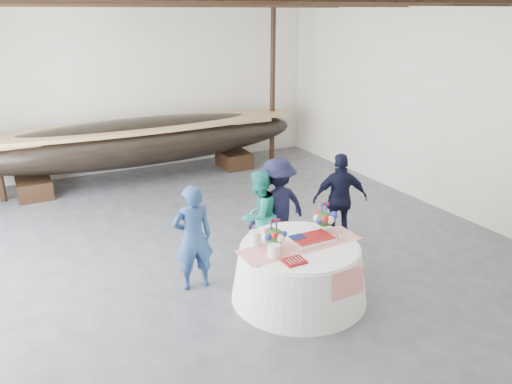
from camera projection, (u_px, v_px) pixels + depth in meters
floor at (234, 256)px, 8.83m from camera, size 10.00×12.00×0.01m
wall_back at (135, 85)px, 13.06m from camera, size 10.00×0.02×4.50m
wall_right at (453, 106)px, 10.23m from camera, size 0.02×12.00×4.50m
pavilion_structure at (209, 16)px, 8.15m from camera, size 9.80×11.76×4.50m
longboat_display at (140, 141)px, 12.44m from camera, size 8.57×1.71×1.61m
banquet_table at (299, 271)px, 7.44m from camera, size 2.04×2.04×0.87m
tabletop_items at (298, 233)px, 7.33m from camera, size 1.89×0.95×0.40m
guest_woman_blue at (193, 238)px, 7.57m from camera, size 0.65×0.45×1.70m
guest_woman_teal at (259, 216)px, 8.50m from camera, size 0.96×0.87×1.60m
guest_man_left at (277, 207)px, 8.70m from camera, size 1.19×0.76×1.75m
guest_man_right at (340, 199)px, 9.10m from camera, size 1.09×0.76×1.72m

